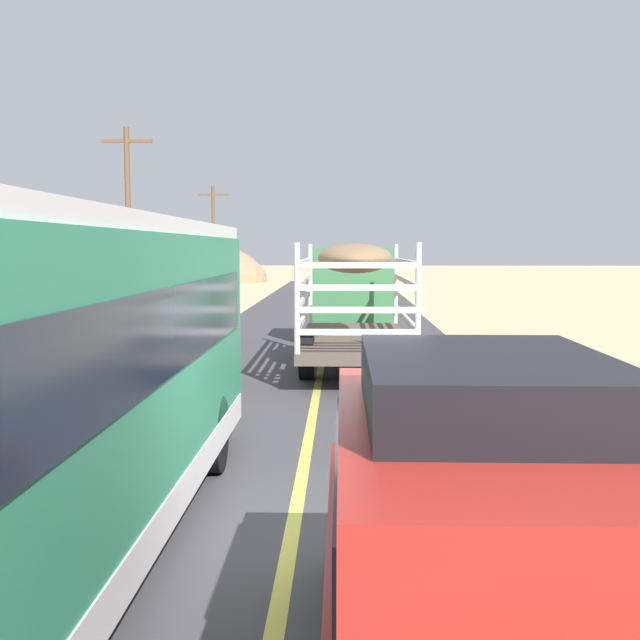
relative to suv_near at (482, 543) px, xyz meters
The scene contains 10 objects.
ground_plane 3.38m from the suv_near, 115.35° to the left, with size 240.00×240.00×0.00m, color #CCB284.
road_surface 3.38m from the suv_near, 115.35° to the left, with size 8.00×120.00×0.02m, color #423F44.
road_centre_line 3.38m from the suv_near, 115.35° to the left, with size 0.16×117.60×0.00m, color #D8CC4C.
suv_near is the anchor object (origin of this frame).
livestock_truck 16.88m from the suv_near, 91.87° to the left, with size 2.53×9.70×3.02m.
bus 4.17m from the suv_near, 152.04° to the left, with size 2.54×10.00×3.21m.
car_far 39.31m from the suv_near, 90.20° to the left, with size 1.90×4.62×1.93m.
power_pole_mid 30.43m from the suv_near, 109.51° to the left, with size 2.20×0.24×8.10m.
power_pole_far 51.58m from the suv_near, 101.32° to the left, with size 2.20×0.24×7.33m.
distant_hill 67.81m from the suv_near, 114.91° to the left, with size 42.55×19.05×11.80m, color #997C5A.
Camera 1 is at (0.50, -7.39, 2.94)m, focal length 42.90 mm.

